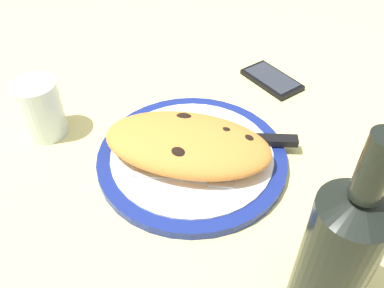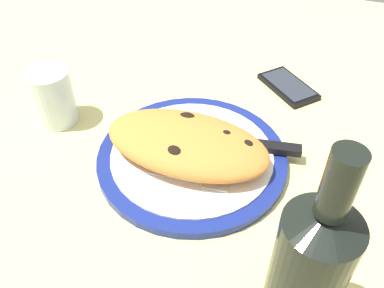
% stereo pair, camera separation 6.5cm
% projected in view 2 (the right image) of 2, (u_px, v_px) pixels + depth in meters
% --- Properties ---
extents(ground_plane, '(1.50, 1.50, 0.03)m').
position_uv_depth(ground_plane, '(192.00, 167.00, 0.69)').
color(ground_plane, '#E5D684').
extents(plate, '(0.31, 0.31, 0.02)m').
position_uv_depth(plate, '(192.00, 157.00, 0.67)').
color(plate, navy).
rests_on(plate, ground_plane).
extents(calzone, '(0.27, 0.15, 0.05)m').
position_uv_depth(calzone, '(187.00, 143.00, 0.64)').
color(calzone, orange).
rests_on(calzone, plate).
extents(fork, '(0.17, 0.03, 0.00)m').
position_uv_depth(fork, '(183.00, 178.00, 0.62)').
color(fork, silver).
rests_on(fork, plate).
extents(knife, '(0.24, 0.05, 0.01)m').
position_uv_depth(knife, '(251.00, 145.00, 0.67)').
color(knife, silver).
rests_on(knife, plate).
extents(smartphone, '(0.13, 0.13, 0.01)m').
position_uv_depth(smartphone, '(288.00, 86.00, 0.82)').
color(smartphone, black).
rests_on(smartphone, ground_plane).
extents(water_glass, '(0.08, 0.08, 0.10)m').
position_uv_depth(water_glass, '(53.00, 100.00, 0.72)').
color(water_glass, silver).
rests_on(water_glass, ground_plane).
extents(wine_bottle, '(0.08, 0.08, 0.27)m').
position_uv_depth(wine_bottle, '(308.00, 270.00, 0.41)').
color(wine_bottle, black).
rests_on(wine_bottle, ground_plane).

